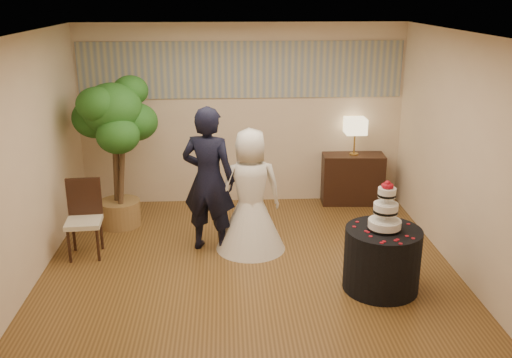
{
  "coord_description": "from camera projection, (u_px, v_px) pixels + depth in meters",
  "views": [
    {
      "loc": [
        -0.27,
        -6.2,
        3.24
      ],
      "look_at": [
        0.1,
        0.4,
        1.05
      ],
      "focal_mm": 40.0,
      "sensor_mm": 36.0,
      "label": 1
    }
  ],
  "objects": [
    {
      "name": "wall_left",
      "position": [
        25.0,
        164.0,
        6.33
      ],
      "size": [
        0.06,
        5.0,
        2.8
      ],
      "primitive_type": "cube",
      "color": "beige",
      "rests_on": "ground"
    },
    {
      "name": "wall_front",
      "position": [
        265.0,
        259.0,
        4.09
      ],
      "size": [
        5.0,
        0.06,
        2.8
      ],
      "primitive_type": "cube",
      "color": "beige",
      "rests_on": "ground"
    },
    {
      "name": "console",
      "position": [
        352.0,
        179.0,
        9.04
      ],
      "size": [
        0.98,
        0.48,
        0.8
      ],
      "primitive_type": "cube",
      "rotation": [
        0.0,
        0.0,
        -0.05
      ],
      "color": "black",
      "rests_on": "floor"
    },
    {
      "name": "side_chair",
      "position": [
        84.0,
        220.0,
        7.17
      ],
      "size": [
        0.49,
        0.5,
        0.99
      ],
      "primitive_type": null,
      "rotation": [
        0.0,
        0.0,
        0.08
      ],
      "color": "black",
      "rests_on": "floor"
    },
    {
      "name": "ceiling",
      "position": [
        249.0,
        34.0,
        6.02
      ],
      "size": [
        5.0,
        5.0,
        0.0
      ],
      "primitive_type": "cube",
      "color": "white",
      "rests_on": "wall_back"
    },
    {
      "name": "cake_table",
      "position": [
        382.0,
        259.0,
        6.41
      ],
      "size": [
        1.13,
        1.13,
        0.73
      ],
      "primitive_type": "cylinder",
      "rotation": [
        0.0,
        0.0,
        0.43
      ],
      "color": "black",
      "rests_on": "floor"
    },
    {
      "name": "table_lamp",
      "position": [
        355.0,
        137.0,
        8.82
      ],
      "size": [
        0.31,
        0.31,
        0.58
      ],
      "primitive_type": null,
      "color": "#CCB886",
      "rests_on": "console"
    },
    {
      "name": "groom",
      "position": [
        209.0,
        180.0,
        7.23
      ],
      "size": [
        0.8,
        0.65,
        1.9
      ],
      "primitive_type": "imported",
      "rotation": [
        0.0,
        0.0,
        2.82
      ],
      "color": "black",
      "rests_on": "floor"
    },
    {
      "name": "bride",
      "position": [
        251.0,
        190.0,
        7.29
      ],
      "size": [
        1.0,
        1.0,
        1.61
      ],
      "primitive_type": "imported",
      "rotation": [
        0.0,
        0.0,
        3.25
      ],
      "color": "white",
      "rests_on": "floor"
    },
    {
      "name": "wall_right",
      "position": [
        465.0,
        158.0,
        6.6
      ],
      "size": [
        0.06,
        5.0,
        2.8
      ],
      "primitive_type": "cube",
      "color": "beige",
      "rests_on": "ground"
    },
    {
      "name": "wedding_cake",
      "position": [
        386.0,
        205.0,
        6.21
      ],
      "size": [
        0.37,
        0.37,
        0.57
      ],
      "primitive_type": null,
      "color": "white",
      "rests_on": "cake_table"
    },
    {
      "name": "mural_border",
      "position": [
        242.0,
        70.0,
        8.59
      ],
      "size": [
        4.9,
        0.02,
        0.85
      ],
      "primitive_type": "cube",
      "color": "#969A8F",
      "rests_on": "wall_back"
    },
    {
      "name": "ficus_tree",
      "position": [
        115.0,
        153.0,
        7.94
      ],
      "size": [
        1.37,
        1.37,
        2.18
      ],
      "primitive_type": null,
      "rotation": [
        0.0,
        0.0,
        1.98
      ],
      "color": "#245D1D",
      "rests_on": "floor"
    },
    {
      "name": "floor",
      "position": [
        250.0,
        272.0,
        6.9
      ],
      "size": [
        5.0,
        5.0,
        0.0
      ],
      "primitive_type": "cube",
      "color": "brown",
      "rests_on": "ground"
    },
    {
      "name": "wall_back",
      "position": [
        242.0,
        115.0,
        8.83
      ],
      "size": [
        5.0,
        0.06,
        2.8
      ],
      "primitive_type": "cube",
      "color": "beige",
      "rests_on": "ground"
    }
  ]
}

